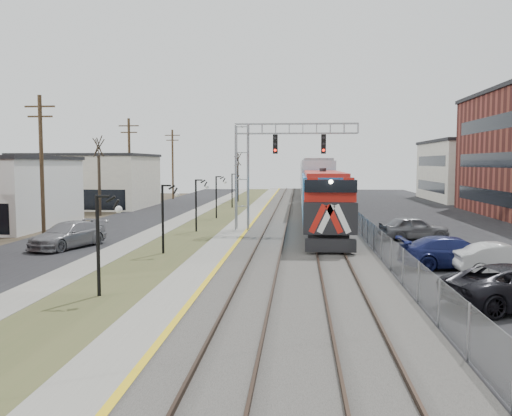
# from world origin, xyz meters

# --- Properties ---
(ground) EXTENTS (160.00, 160.00, 0.00)m
(ground) POSITION_xyz_m (0.00, 0.00, 0.00)
(ground) COLOR #473D2D
(ground) RESTS_ON ground
(street_west) EXTENTS (7.00, 120.00, 0.04)m
(street_west) POSITION_xyz_m (-11.50, 35.00, 0.02)
(street_west) COLOR black
(street_west) RESTS_ON ground
(sidewalk) EXTENTS (2.00, 120.00, 0.08)m
(sidewalk) POSITION_xyz_m (-7.00, 35.00, 0.04)
(sidewalk) COLOR gray
(sidewalk) RESTS_ON ground
(grass_median) EXTENTS (4.00, 120.00, 0.06)m
(grass_median) POSITION_xyz_m (-4.00, 35.00, 0.03)
(grass_median) COLOR #464D29
(grass_median) RESTS_ON ground
(platform) EXTENTS (2.00, 120.00, 0.24)m
(platform) POSITION_xyz_m (-1.00, 35.00, 0.12)
(platform) COLOR gray
(platform) RESTS_ON ground
(ballast_bed) EXTENTS (8.00, 120.00, 0.20)m
(ballast_bed) POSITION_xyz_m (4.00, 35.00, 0.10)
(ballast_bed) COLOR #595651
(ballast_bed) RESTS_ON ground
(parking_lot) EXTENTS (16.00, 120.00, 0.04)m
(parking_lot) POSITION_xyz_m (16.00, 35.00, 0.02)
(parking_lot) COLOR black
(parking_lot) RESTS_ON ground
(platform_edge) EXTENTS (0.24, 120.00, 0.01)m
(platform_edge) POSITION_xyz_m (-0.12, 35.00, 0.24)
(platform_edge) COLOR gold
(platform_edge) RESTS_ON platform
(track_near) EXTENTS (1.58, 120.00, 0.15)m
(track_near) POSITION_xyz_m (2.00, 35.00, 0.28)
(track_near) COLOR #2D2119
(track_near) RESTS_ON ballast_bed
(track_far) EXTENTS (1.58, 120.00, 0.15)m
(track_far) POSITION_xyz_m (5.50, 35.00, 0.28)
(track_far) COLOR #2D2119
(track_far) RESTS_ON ballast_bed
(train) EXTENTS (3.00, 85.85, 5.33)m
(train) POSITION_xyz_m (5.50, 61.98, 2.92)
(train) COLOR #1667B5
(train) RESTS_ON ground
(signal_gantry) EXTENTS (9.00, 1.07, 8.15)m
(signal_gantry) POSITION_xyz_m (1.22, 27.99, 5.59)
(signal_gantry) COLOR gray
(signal_gantry) RESTS_ON ground
(lampposts) EXTENTS (0.14, 62.14, 4.00)m
(lampposts) POSITION_xyz_m (-4.00, 18.29, 2.00)
(lampposts) COLOR black
(lampposts) RESTS_ON ground
(utility_poles) EXTENTS (0.28, 80.28, 10.00)m
(utility_poles) POSITION_xyz_m (-14.50, 25.00, 5.00)
(utility_poles) COLOR #4C3823
(utility_poles) RESTS_ON ground
(fence) EXTENTS (0.04, 120.00, 1.60)m
(fence) POSITION_xyz_m (8.20, 35.00, 0.80)
(fence) COLOR gray
(fence) RESTS_ON ground
(bare_trees) EXTENTS (12.30, 42.30, 5.95)m
(bare_trees) POSITION_xyz_m (-12.66, 38.91, 2.70)
(bare_trees) COLOR #382D23
(bare_trees) RESTS_ON ground
(car_lot_b) EXTENTS (4.52, 1.64, 1.48)m
(car_lot_b) POSITION_xyz_m (13.27, 13.31, 0.74)
(car_lot_b) COLOR #BABABA
(car_lot_b) RESTS_ON ground
(car_lot_d) EXTENTS (5.52, 2.50, 1.57)m
(car_lot_d) POSITION_xyz_m (11.39, 14.84, 0.79)
(car_lot_d) COLOR navy
(car_lot_d) RESTS_ON ground
(car_lot_e) EXTENTS (4.95, 2.79, 1.59)m
(car_lot_e) POSITION_xyz_m (11.55, 25.07, 0.79)
(car_lot_e) COLOR slate
(car_lot_e) RESTS_ON ground
(car_street_b) EXTENTS (3.85, 5.90, 1.59)m
(car_street_b) POSITION_xyz_m (-10.36, 19.69, 0.79)
(car_street_b) COLOR gray
(car_street_b) RESTS_ON ground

